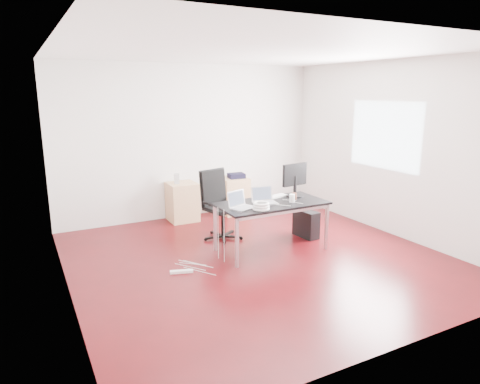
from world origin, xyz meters
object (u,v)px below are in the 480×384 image
office_chair (219,201)px  pc_tower (306,224)px  filing_cabinet_left (182,202)px  desk (272,206)px  filing_cabinet_right (233,195)px

office_chair → pc_tower: bearing=-41.1°
office_chair → pc_tower: (1.26, -0.63, -0.39)m
filing_cabinet_left → pc_tower: 2.31m
desk → office_chair: size_ratio=1.48×
desk → filing_cabinet_left: 2.16m
filing_cabinet_left → desk: bearing=-72.6°
pc_tower → desk: bearing=-169.0°
pc_tower → filing_cabinet_right: bearing=97.4°
desk → filing_cabinet_right: size_ratio=2.29×
filing_cabinet_right → pc_tower: size_ratio=1.56×
office_chair → filing_cabinet_right: size_ratio=1.54×
office_chair → filing_cabinet_left: office_chair is taller
filing_cabinet_left → pc_tower: (1.46, -1.79, -0.13)m
desk → filing_cabinet_right: bearing=78.8°
office_chair → pc_tower: office_chair is taller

